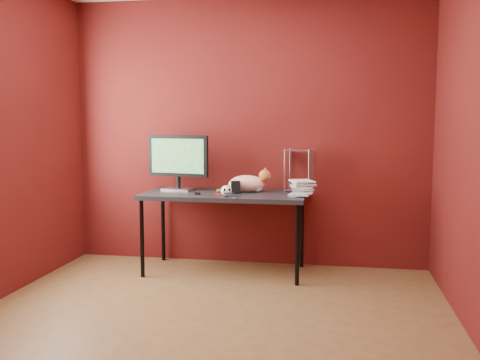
% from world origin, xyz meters
% --- Properties ---
extents(room, '(3.52, 3.52, 2.61)m').
position_xyz_m(room, '(0.00, 0.00, 1.45)').
color(room, brown).
rests_on(room, ground).
extents(desk, '(1.50, 0.70, 0.75)m').
position_xyz_m(desk, '(-0.15, 1.37, 0.70)').
color(desk, black).
rests_on(desk, ground).
extents(monitor, '(0.61, 0.24, 0.53)m').
position_xyz_m(monitor, '(-0.62, 1.46, 1.04)').
color(monitor, '#A2A2A7').
rests_on(monitor, desk).
extents(cat, '(0.50, 0.19, 0.23)m').
position_xyz_m(cat, '(0.05, 1.47, 0.83)').
color(cat, orange).
rests_on(cat, desk).
extents(skull_mug, '(0.10, 0.11, 0.10)m').
position_xyz_m(skull_mug, '(-0.09, 1.15, 0.80)').
color(skull_mug, white).
rests_on(skull_mug, desk).
extents(speaker, '(0.10, 0.10, 0.11)m').
position_xyz_m(speaker, '(-0.04, 1.35, 0.80)').
color(speaker, black).
rests_on(speaker, desk).
extents(book_stack, '(0.26, 0.30, 1.49)m').
position_xyz_m(book_stack, '(0.48, 1.33, 1.50)').
color(book_stack, beige).
rests_on(book_stack, desk).
extents(wire_rack, '(0.26, 0.23, 0.40)m').
position_xyz_m(wire_rack, '(0.52, 1.61, 0.95)').
color(wire_rack, '#A2A2A7').
rests_on(wire_rack, desk).
extents(pocket_knife, '(0.07, 0.03, 0.01)m').
position_xyz_m(pocket_knife, '(-0.17, 1.23, 0.76)').
color(pocket_knife, '#AB200D').
rests_on(pocket_knife, desk).
extents(black_gadget, '(0.05, 0.03, 0.02)m').
position_xyz_m(black_gadget, '(-0.36, 1.20, 0.76)').
color(black_gadget, black).
rests_on(black_gadget, desk).
extents(washer, '(0.04, 0.04, 0.00)m').
position_xyz_m(washer, '(0.01, 1.08, 0.75)').
color(washer, '#A2A2A7').
rests_on(washer, desk).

